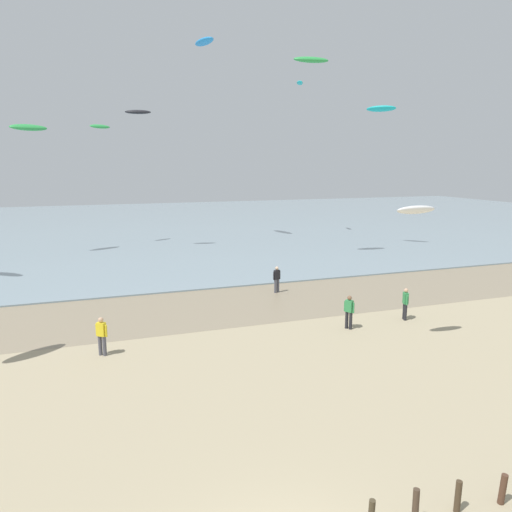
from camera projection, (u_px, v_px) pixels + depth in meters
The scene contains 14 objects.
wet_sand_strip at pixel (162, 312), 26.59m from camera, with size 120.00×7.66×0.01m, color gray.
sea at pixel (120, 226), 62.63m from camera, with size 160.00×70.00×0.10m, color #7F939E.
person_nearest_camera at pixel (405, 303), 25.11m from camera, with size 0.33×0.54×1.71m.
person_mid_beach at pixel (277, 279), 30.41m from camera, with size 0.55×0.32×1.71m.
person_left_flank at pixel (349, 311), 23.72m from camera, with size 0.37×0.50×1.71m.
person_far_down_beach at pixel (102, 335), 20.41m from camera, with size 0.47×0.40×1.71m.
kite_aloft_0 at pixel (311, 60), 37.43m from camera, with size 2.88×0.92×0.46m, color green.
kite_aloft_3 at pixel (204, 42), 46.58m from camera, with size 3.41×1.09×0.55m, color #2384D1.
kite_aloft_5 at pixel (138, 112), 42.39m from camera, with size 2.28×0.73×0.36m, color black.
kite_aloft_6 at pixel (28, 128), 40.09m from camera, with size 3.08×0.99×0.49m, color green.
kite_aloft_7 at pixel (416, 210), 20.67m from camera, with size 1.90×0.61×0.30m, color white.
kite_aloft_8 at pixel (300, 83), 51.22m from camera, with size 1.88×0.60×0.30m, color #19B2B7.
kite_aloft_10 at pixel (381, 109), 43.49m from camera, with size 2.69×0.86×0.43m, color #19B2B7.
kite_aloft_11 at pixel (100, 126), 45.22m from camera, with size 2.07×0.66×0.33m, color green.
Camera 1 is at (-3.32, -7.35, 8.13)m, focal length 33.48 mm.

